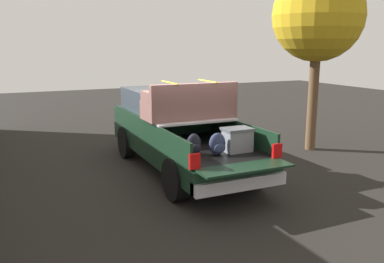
# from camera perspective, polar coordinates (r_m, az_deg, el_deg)

# --- Properties ---
(ground_plane) EXTENTS (40.00, 40.00, 0.00)m
(ground_plane) POSITION_cam_1_polar(r_m,az_deg,el_deg) (10.12, -1.43, -5.46)
(ground_plane) COLOR black
(pickup_truck) EXTENTS (6.05, 2.08, 2.23)m
(pickup_truck) POSITION_cam_1_polar(r_m,az_deg,el_deg) (10.22, -2.29, 0.40)
(pickup_truck) COLOR black
(pickup_truck) RESTS_ON ground_plane
(tree_background) EXTENTS (2.55, 2.55, 5.11)m
(tree_background) POSITION_cam_1_polar(r_m,az_deg,el_deg) (12.32, 17.15, 15.03)
(tree_background) COLOR brown
(tree_background) RESTS_ON ground_plane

